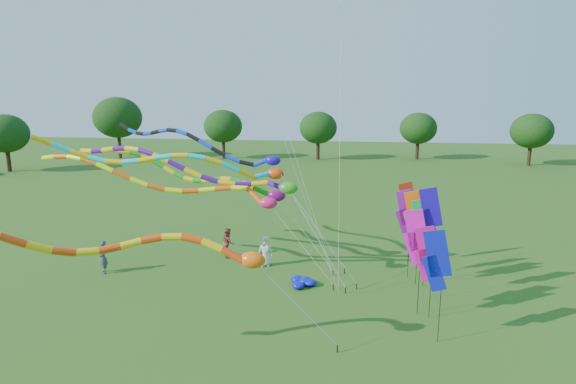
# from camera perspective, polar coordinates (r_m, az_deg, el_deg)

# --- Properties ---
(ground) EXTENTS (160.00, 160.00, 0.00)m
(ground) POSITION_cam_1_polar(r_m,az_deg,el_deg) (20.20, -2.00, -16.58)
(ground) COLOR #255316
(ground) RESTS_ON ground
(tree_ring) EXTENTS (113.80, 118.23, 9.60)m
(tree_ring) POSITION_cam_1_polar(r_m,az_deg,el_deg) (17.79, -10.85, -1.25)
(tree_ring) COLOR #382314
(tree_ring) RESTS_ON ground
(tube_kite_red) EXTENTS (12.50, 4.07, 6.37)m
(tube_kite_red) POSITION_cam_1_polar(r_m,az_deg,el_deg) (17.24, -16.52, -6.31)
(tube_kite_red) COLOR black
(tube_kite_red) RESTS_ON ground
(tube_kite_orange) EXTENTS (15.44, 1.15, 7.03)m
(tube_kite_orange) POSITION_cam_1_polar(r_m,az_deg,el_deg) (25.10, -12.77, 0.91)
(tube_kite_orange) COLOR black
(tube_kite_orange) RESTS_ON ground
(tube_kite_purple) EXTENTS (15.36, 2.46, 7.39)m
(tube_kite_purple) POSITION_cam_1_polar(r_m,az_deg,el_deg) (25.27, -10.00, 2.46)
(tube_kite_purple) COLOR black
(tube_kite_purple) RESTS_ON ground
(tube_kite_blue) EXTENTS (13.65, 5.37, 8.28)m
(tube_kite_blue) POSITION_cam_1_polar(r_m,az_deg,el_deg) (26.10, -9.88, 5.46)
(tube_kite_blue) COLOR black
(tube_kite_blue) RESTS_ON ground
(tube_kite_cyan) EXTENTS (13.99, 4.68, 8.18)m
(tube_kite_cyan) POSITION_cam_1_polar(r_m,az_deg,el_deg) (23.62, -11.58, 3.31)
(tube_kite_cyan) COLOR black
(tube_kite_cyan) RESTS_ON ground
(tube_kite_green) EXTENTS (13.10, 3.21, 6.75)m
(tube_kite_green) POSITION_cam_1_polar(r_m,az_deg,el_deg) (27.48, -8.33, 1.41)
(tube_kite_green) COLOR black
(tube_kite_green) RESTS_ON ground
(banner_pole_orange) EXTENTS (1.16, 0.17, 4.89)m
(banner_pole_orange) POSITION_cam_1_polar(r_m,az_deg,el_deg) (24.70, 14.73, -2.64)
(banner_pole_orange) COLOR black
(banner_pole_orange) RESTS_ON ground
(banner_pole_violet) EXTENTS (1.16, 0.17, 4.77)m
(banner_pole_violet) POSITION_cam_1_polar(r_m,az_deg,el_deg) (25.48, 13.80, -2.41)
(banner_pole_violet) COLOR black
(banner_pole_violet) RESTS_ON ground
(banner_pole_red) EXTENTS (1.14, 0.39, 4.82)m
(banner_pole_red) POSITION_cam_1_polar(r_m,az_deg,el_deg) (27.40, 13.89, -1.34)
(banner_pole_red) COLOR black
(banner_pole_red) RESTS_ON ground
(banner_pole_magenta_a) EXTENTS (1.16, 0.23, 4.15)m
(banner_pole_magenta_a) POSITION_cam_1_polar(r_m,az_deg,el_deg) (21.29, 16.12, -7.07)
(banner_pole_magenta_a) COLOR black
(banner_pole_magenta_a) RESTS_ON ground
(banner_pole_blue_b) EXTENTS (1.16, 0.26, 5.40)m
(banner_pole_blue_b) POSITION_cam_1_polar(r_m,az_deg,el_deg) (22.97, 16.46, -2.51)
(banner_pole_blue_b) COLOR black
(banner_pole_blue_b) RESTS_ON ground
(banner_pole_blue_a) EXTENTS (1.15, 0.33, 4.57)m
(banner_pole_blue_a) POSITION_cam_1_polar(r_m,az_deg,el_deg) (19.28, 17.17, -7.81)
(banner_pole_blue_a) COLOR black
(banner_pole_blue_a) RESTS_ON ground
(banner_pole_magenta_b) EXTENTS (1.13, 0.43, 4.78)m
(banner_pole_magenta_b) POSITION_cam_1_polar(r_m,az_deg,el_deg) (21.36, 14.90, -5.19)
(banner_pole_magenta_b) COLOR black
(banner_pole_magenta_b) RESTS_ON ground
(banner_pole_green) EXTENTS (1.16, 0.18, 4.56)m
(banner_pole_green) POSITION_cam_1_polar(r_m,az_deg,el_deg) (24.53, 15.53, -3.56)
(banner_pole_green) COLOR black
(banner_pole_green) RESTS_ON ground
(blue_nylon_heap) EXTENTS (1.02, 1.48, 0.42)m
(blue_nylon_heap) POSITION_cam_1_polar(r_m,az_deg,el_deg) (24.77, 1.19, -10.55)
(blue_nylon_heap) COLOR #0D14AE
(blue_nylon_heap) RESTS_ON ground
(person_a) EXTENTS (0.89, 0.63, 1.69)m
(person_a) POSITION_cam_1_polar(r_m,az_deg,el_deg) (27.19, -2.69, -7.04)
(person_a) COLOR silver
(person_a) RESTS_ON ground
(person_b) EXTENTS (0.74, 0.78, 1.80)m
(person_b) POSITION_cam_1_polar(r_m,az_deg,el_deg) (27.93, -21.08, -7.21)
(person_b) COLOR #40465A
(person_b) RESTS_ON ground
(person_c) EXTENTS (0.90, 1.02, 1.74)m
(person_c) POSITION_cam_1_polar(r_m,az_deg,el_deg) (28.86, -7.10, -5.96)
(person_c) COLOR brown
(person_c) RESTS_ON ground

